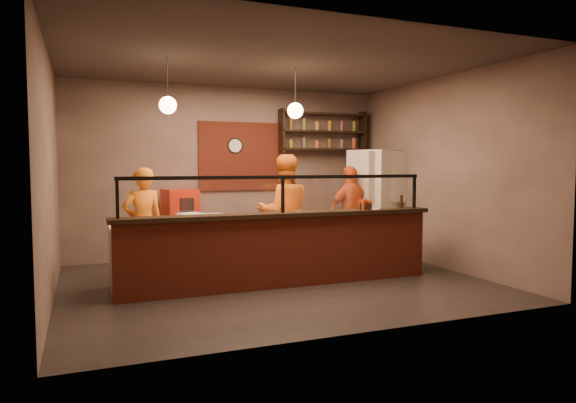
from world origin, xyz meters
name	(u,v)px	position (x,y,z in m)	size (l,w,h in m)	color
floor	(275,282)	(0.00, 0.00, 0.00)	(6.00, 6.00, 0.00)	black
ceiling	(275,63)	(0.00, 0.00, 3.20)	(6.00, 6.00, 0.00)	#3C332E
wall_back	(229,172)	(0.00, 2.50, 1.60)	(6.00, 6.00, 0.00)	#7B655A
wall_left	(49,175)	(-3.00, 0.00, 1.60)	(5.00, 5.00, 0.00)	#7B655A
wall_right	(443,173)	(3.00, 0.00, 1.60)	(5.00, 5.00, 0.00)	#7B655A
wall_front	(362,178)	(0.00, -2.50, 1.60)	(6.00, 6.00, 0.00)	#7B655A
brick_patch	(240,156)	(0.20, 2.47, 1.90)	(1.60, 0.04, 1.30)	maroon
service_counter	(283,252)	(0.00, -0.30, 0.50)	(4.60, 0.25, 1.00)	maroon
counter_ledge	(283,215)	(0.00, -0.30, 1.03)	(4.70, 0.37, 0.06)	black
worktop_cabinet	(271,251)	(0.00, 0.20, 0.42)	(4.60, 0.75, 0.85)	gray
worktop	(271,222)	(0.00, 0.20, 0.88)	(4.60, 0.75, 0.05)	white
sneeze_guard	(283,191)	(0.00, -0.30, 1.37)	(4.50, 0.05, 0.52)	white
wall_shelving	(323,132)	(1.90, 2.32, 2.40)	(1.84, 0.28, 0.85)	black
wall_clock	(235,146)	(0.10, 2.46, 2.10)	(0.30, 0.30, 0.04)	black
pendant_left	(168,105)	(-1.50, 0.20, 2.55)	(0.24, 0.24, 0.77)	black
pendant_right	(295,111)	(0.40, 0.20, 2.55)	(0.24, 0.24, 0.77)	black
cook_left	(143,224)	(-1.78, 0.95, 0.85)	(0.62, 0.41, 1.69)	orange
cook_mid	(284,212)	(0.49, 0.89, 0.95)	(0.93, 0.72, 1.91)	orange
cook_right	(351,212)	(1.98, 1.30, 0.86)	(1.01, 0.42, 1.72)	#DA4914
fridge	(376,203)	(2.60, 1.45, 1.01)	(0.84, 0.78, 2.01)	beige
red_cooler	(180,226)	(-1.01, 2.15, 0.65)	(0.56, 0.51, 1.30)	#B9200C
pizza_dough	(310,219)	(0.60, 0.09, 0.91)	(0.52, 0.52, 0.01)	#F0E1CB
prep_tub_a	(193,219)	(-1.19, 0.11, 0.97)	(0.29, 0.23, 0.14)	silver
prep_tub_b	(189,218)	(-1.21, 0.27, 0.97)	(0.29, 0.23, 0.15)	white
prep_tub_c	(212,219)	(-0.94, 0.01, 0.97)	(0.29, 0.23, 0.15)	silver
rolling_pin	(134,223)	(-1.97, 0.38, 0.93)	(0.06, 0.06, 0.33)	yellow
condiment_caddy	(365,206)	(1.34, -0.29, 1.11)	(0.18, 0.14, 0.10)	black
pepper_mill	(401,202)	(1.96, -0.33, 1.16)	(0.05, 0.05, 0.21)	black
small_plate	(374,209)	(1.48, -0.34, 1.07)	(0.17, 0.17, 0.01)	white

